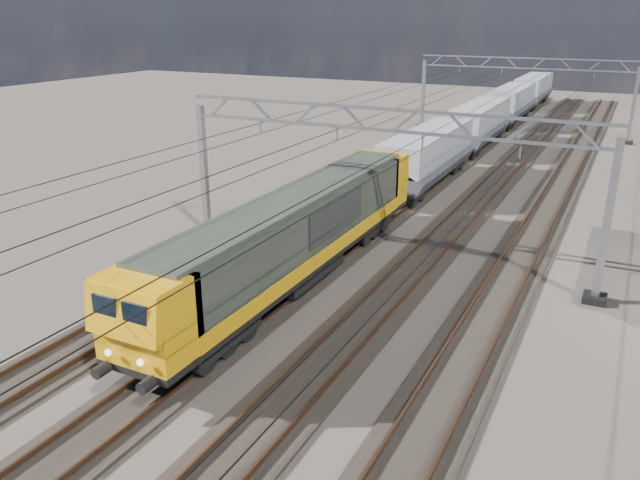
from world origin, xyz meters
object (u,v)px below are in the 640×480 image
at_px(hopper_wagon_lead, 427,154).
at_px(hopper_wagon_mid, 479,122).
at_px(catenary_gantry_mid, 377,180).
at_px(locomotive, 297,232).
at_px(catenary_gantry_far, 522,93).
at_px(hopper_wagon_fourth, 533,88).
at_px(hopper_wagon_third, 511,102).

xyz_separation_m(hopper_wagon_lead, hopper_wagon_mid, (0.00, 14.20, 0.00)).
height_order(catenary_gantry_mid, locomotive, catenary_gantry_mid).
bearing_deg(hopper_wagon_mid, catenary_gantry_far, 75.70).
bearing_deg(hopper_wagon_fourth, hopper_wagon_mid, -90.00).
bearing_deg(locomotive, hopper_wagon_lead, 90.00).
height_order(catenary_gantry_far, hopper_wagon_third, catenary_gantry_far).
height_order(catenary_gantry_mid, hopper_wagon_third, catenary_gantry_mid).
relative_size(catenary_gantry_mid, hopper_wagon_lead, 1.53).
height_order(locomotive, hopper_wagon_mid, locomotive).
height_order(hopper_wagon_lead, hopper_wagon_third, same).
bearing_deg(hopper_wagon_lead, hopper_wagon_mid, 90.00).
bearing_deg(hopper_wagon_fourth, catenary_gantry_far, -84.44).
bearing_deg(hopper_wagon_lead, hopper_wagon_fourth, 90.00).
bearing_deg(hopper_wagon_fourth, hopper_wagon_third, -90.00).
xyz_separation_m(locomotive, hopper_wagon_third, (-0.00, 46.10, -0.09)).
relative_size(locomotive, hopper_wagon_mid, 1.62).
height_order(catenary_gantry_far, hopper_wagon_mid, catenary_gantry_far).
xyz_separation_m(locomotive, hopper_wagon_fourth, (-0.00, 60.30, -0.09)).
distance_m(catenary_gantry_far, hopper_wagon_lead, 22.20).
xyz_separation_m(catenary_gantry_mid, catenary_gantry_far, (0.00, 36.00, 0.00)).
xyz_separation_m(hopper_wagon_mid, hopper_wagon_third, (0.00, 14.20, 0.00)).
xyz_separation_m(locomotive, hopper_wagon_lead, (-0.00, 17.70, -0.09)).
relative_size(locomotive, hopper_wagon_fourth, 1.62).
bearing_deg(catenary_gantry_far, hopper_wagon_lead, -95.18).
distance_m(catenary_gantry_mid, catenary_gantry_far, 36.00).
height_order(catenary_gantry_far, hopper_wagon_fourth, catenary_gantry_far).
bearing_deg(locomotive, hopper_wagon_third, 90.00).
distance_m(hopper_wagon_lead, hopper_wagon_mid, 14.20).
relative_size(hopper_wagon_third, hopper_wagon_fourth, 1.00).
xyz_separation_m(hopper_wagon_lead, hopper_wagon_third, (0.00, 28.40, 0.00)).
relative_size(catenary_gantry_mid, hopper_wagon_mid, 1.53).
distance_m(hopper_wagon_mid, hopper_wagon_fourth, 28.40).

